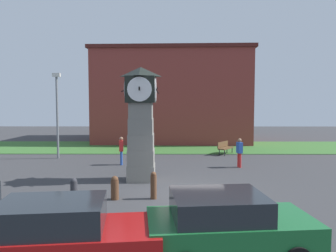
{
  "coord_description": "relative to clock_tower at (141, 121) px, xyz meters",
  "views": [
    {
      "loc": [
        -0.74,
        -12.82,
        3.65
      ],
      "look_at": [
        -0.84,
        2.99,
        2.54
      ],
      "focal_mm": 35.0,
      "sensor_mm": 36.0,
      "label": 1
    }
  ],
  "objects": [
    {
      "name": "warehouse_blue_far",
      "position": [
        1.59,
        17.17,
        1.5
      ],
      "size": [
        14.73,
        10.51,
        8.6
      ],
      "color": "maroon",
      "rests_on": "ground_plane"
    },
    {
      "name": "car_near_tower",
      "position": [
        -0.97,
        -8.41,
        -2.02
      ],
      "size": [
        4.21,
        2.22,
        1.55
      ],
      "color": "#A51111",
      "rests_on": "ground_plane"
    },
    {
      "name": "grass_verge_far",
      "position": [
        2.13,
        11.54,
        -2.79
      ],
      "size": [
        45.87,
        7.5,
        0.04
      ],
      "primitive_type": "cube",
      "color": "#386B2D",
      "rests_on": "ground_plane"
    },
    {
      "name": "car_by_building",
      "position": [
        2.7,
        -7.8,
        -2.02
      ],
      "size": [
        4.03,
        2.33,
        1.55
      ],
      "color": "#19602D",
      "rests_on": "ground_plane"
    },
    {
      "name": "clock_tower",
      "position": [
        0.0,
        0.0,
        0.0
      ],
      "size": [
        1.76,
        1.79,
        5.32
      ],
      "color": "gray",
      "rests_on": "ground_plane"
    },
    {
      "name": "bench",
      "position": [
        5.26,
        7.87,
        -2.28
      ],
      "size": [
        1.34,
        1.62,
        0.9
      ],
      "color": "brown",
      "rests_on": "ground_plane"
    },
    {
      "name": "street_lamp_near_road",
      "position": [
        -6.03,
        6.07,
        0.47
      ],
      "size": [
        0.5,
        0.24,
        5.6
      ],
      "color": "slate",
      "rests_on": "ground_plane"
    },
    {
      "name": "bollard_far_row",
      "position": [
        0.74,
        -3.03,
        -2.28
      ],
      "size": [
        0.24,
        0.24,
        1.05
      ],
      "color": "brown",
      "rests_on": "ground_plane"
    },
    {
      "name": "pedestrian_near_bench",
      "position": [
        5.3,
        3.13,
        -1.86
      ],
      "size": [
        0.32,
        0.44,
        1.66
      ],
      "color": "red",
      "rests_on": "ground_plane"
    },
    {
      "name": "pedestrian_crossing_lot",
      "position": [
        -1.52,
        3.86,
        -1.86
      ],
      "size": [
        0.29,
        0.43,
        1.66
      ],
      "color": "#264CA5",
      "rests_on": "ground_plane"
    },
    {
      "name": "bollard_near_tower",
      "position": [
        -2.22,
        -3.34,
        -2.37
      ],
      "size": [
        0.26,
        0.26,
        0.87
      ],
      "color": "#333338",
      "rests_on": "ground_plane"
    },
    {
      "name": "ground_plane",
      "position": [
        2.11,
        -2.47,
        -2.81
      ],
      "size": [
        76.46,
        76.46,
        0.0
      ],
      "primitive_type": "plane",
      "color": "#38383A"
    },
    {
      "name": "bollard_mid_row",
      "position": [
        -0.73,
        -3.13,
        -2.35
      ],
      "size": [
        0.3,
        0.3,
        0.9
      ],
      "color": "brown",
      "rests_on": "ground_plane"
    }
  ]
}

